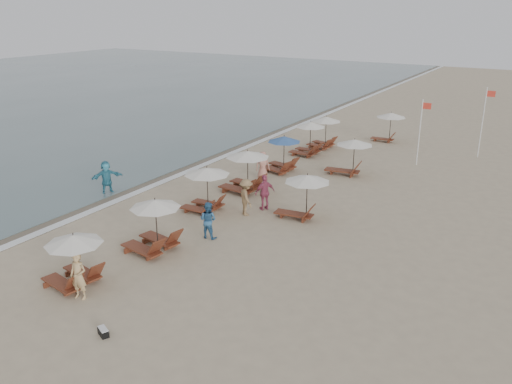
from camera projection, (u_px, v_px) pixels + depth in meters
The scene contains 22 objects.
ground at pixel (270, 277), 20.52m from camera, with size 160.00×160.00×0.00m, color tan.
wet_sand_band at pixel (178, 166), 34.66m from camera, with size 3.20×140.00×0.01m, color #6B5E4C.
foam_line at pixel (194, 169), 34.02m from camera, with size 0.50×140.00×0.02m, color white.
lounger_station_0 at pixel (72, 259), 19.61m from camera, with size 2.45×2.13×2.08m.
lounger_station_1 at pixel (152, 227), 22.37m from camera, with size 2.60×2.19×2.36m.
lounger_station_2 at pixel (205, 187), 26.66m from camera, with size 2.46×2.29×2.33m.
lounger_station_3 at pixel (244, 171), 29.60m from camera, with size 2.78×2.43×2.36m.
lounger_station_4 at pixel (280, 155), 33.17m from camera, with size 2.50×2.21×2.30m.
lounger_station_5 at pixel (307, 139), 36.80m from camera, with size 2.39×2.04×2.36m.
lounger_station_6 at pixel (323, 131), 38.67m from camera, with size 2.42×2.15×2.32m.
inland_station_0 at pixel (302, 191), 25.70m from camera, with size 2.67×2.24×2.22m.
inland_station_1 at pixel (349, 154), 32.45m from camera, with size 2.84×2.24×2.22m.
inland_station_2 at pixel (388, 122), 40.32m from camera, with size 2.50×2.24×2.22m.
beachgoer_near at pixel (78, 276), 18.76m from camera, with size 0.64×0.42×1.76m, color tan.
beachgoer_mid_a at pixel (208, 220), 23.71m from camera, with size 0.83×0.64×1.70m, color #2E608C.
beachgoer_mid_b at pixel (246, 197), 26.29m from camera, with size 1.21×0.69×1.87m, color olive.
beachgoer_far_a at pixel (265, 192), 26.99m from camera, with size 1.09×0.45×1.85m, color #AE4565.
beachgoer_far_b at pixel (263, 165), 31.84m from camera, with size 0.83×0.54×1.69m, color tan.
waterline_walker at pixel (107, 177), 29.39m from camera, with size 1.71×0.54×1.84m, color teal.
duffel_bag at pixel (103, 332), 16.85m from camera, with size 0.52×0.41×0.26m.
flag_pole_near at pixel (421, 129), 34.09m from camera, with size 0.59×0.08×4.30m.
flag_pole_far at pixel (483, 119), 35.75m from camera, with size 0.60×0.08×4.78m.
Camera 1 is at (8.90, -15.94, 9.94)m, focal length 37.27 mm.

